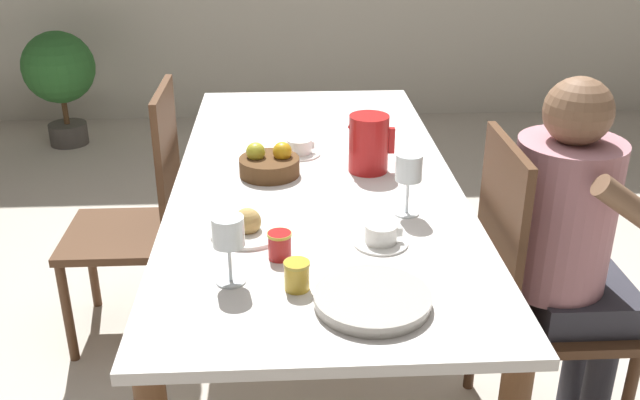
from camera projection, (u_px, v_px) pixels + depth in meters
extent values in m
plane|color=beige|center=(316.00, 359.00, 2.67)|extent=(20.00, 20.00, 0.00)
cube|color=silver|center=(315.00, 180.00, 2.37)|extent=(0.92, 2.02, 0.03)
cylinder|color=brown|center=(222.00, 176.00, 3.37)|extent=(0.07, 0.07, 0.72)
cylinder|color=brown|center=(389.00, 173.00, 3.41)|extent=(0.07, 0.07, 0.72)
cylinder|color=#51331E|center=(578.00, 336.00, 2.47)|extent=(0.04, 0.04, 0.41)
cylinder|color=#51331E|center=(473.00, 339.00, 2.45)|extent=(0.04, 0.04, 0.41)
cube|color=#51331E|center=(553.00, 314.00, 2.20)|extent=(0.42, 0.42, 0.03)
cube|color=#51331E|center=(500.00, 232.00, 2.07)|extent=(0.03, 0.39, 0.55)
cylinder|color=#51331E|center=(67.00, 313.00, 2.59)|extent=(0.04, 0.04, 0.41)
cylinder|color=#51331E|center=(92.00, 263.00, 2.93)|extent=(0.04, 0.04, 0.41)
cylinder|color=#51331E|center=(170.00, 310.00, 2.61)|extent=(0.04, 0.04, 0.41)
cylinder|color=#51331E|center=(182.00, 260.00, 2.95)|extent=(0.04, 0.04, 0.41)
cube|color=#51331E|center=(122.00, 235.00, 2.68)|extent=(0.42, 0.42, 0.03)
cube|color=#51331E|center=(168.00, 162.00, 2.57)|extent=(0.03, 0.39, 0.55)
cylinder|color=#33333D|center=(579.00, 350.00, 2.37)|extent=(0.09, 0.09, 0.44)
cylinder|color=#33333D|center=(599.00, 381.00, 2.22)|extent=(0.09, 0.09, 0.44)
cube|color=#33333D|center=(578.00, 296.00, 2.18)|extent=(0.30, 0.34, 0.11)
cylinder|color=#B77A84|center=(562.00, 216.00, 2.06)|extent=(0.30, 0.30, 0.46)
sphere|color=brown|center=(578.00, 111.00, 1.93)|extent=(0.19, 0.19, 0.19)
cylinder|color=brown|center=(636.00, 210.00, 1.83)|extent=(0.25, 0.06, 0.20)
cylinder|color=red|center=(369.00, 144.00, 2.36)|extent=(0.13, 0.13, 0.19)
cube|color=red|center=(391.00, 140.00, 2.36)|extent=(0.02, 0.02, 0.09)
cone|color=red|center=(353.00, 122.00, 2.33)|extent=(0.04, 0.04, 0.04)
cylinder|color=white|center=(406.00, 213.00, 2.10)|extent=(0.07, 0.07, 0.00)
cylinder|color=white|center=(407.00, 196.00, 2.08)|extent=(0.01, 0.01, 0.10)
cylinder|color=white|center=(409.00, 167.00, 2.04)|extent=(0.08, 0.08, 0.08)
cylinder|color=white|center=(231.00, 281.00, 1.75)|extent=(0.07, 0.07, 0.00)
cylinder|color=white|center=(230.00, 263.00, 1.73)|extent=(0.01, 0.01, 0.10)
cylinder|color=white|center=(228.00, 231.00, 1.69)|extent=(0.08, 0.08, 0.07)
cylinder|color=gold|center=(228.00, 237.00, 1.70)|extent=(0.06, 0.06, 0.04)
cylinder|color=white|center=(381.00, 242.00, 1.93)|extent=(0.15, 0.15, 0.01)
cylinder|color=white|center=(381.00, 233.00, 1.91)|extent=(0.09, 0.09, 0.05)
cube|color=white|center=(400.00, 232.00, 1.92)|extent=(0.01, 0.01, 0.03)
cylinder|color=white|center=(300.00, 153.00, 2.54)|extent=(0.15, 0.15, 0.01)
cylinder|color=white|center=(300.00, 146.00, 2.53)|extent=(0.09, 0.09, 0.05)
cube|color=white|center=(314.00, 145.00, 2.53)|extent=(0.01, 0.01, 0.03)
cylinder|color=#B7B2A8|center=(372.00, 302.00, 1.65)|extent=(0.27, 0.27, 0.02)
cylinder|color=#B7B2A8|center=(373.00, 296.00, 1.64)|extent=(0.27, 0.27, 0.01)
cylinder|color=white|center=(248.00, 232.00, 1.98)|extent=(0.21, 0.21, 0.01)
sphere|color=tan|center=(247.00, 222.00, 1.97)|extent=(0.08, 0.08, 0.08)
cylinder|color=gold|center=(297.00, 276.00, 1.70)|extent=(0.06, 0.06, 0.07)
cylinder|color=gold|center=(297.00, 264.00, 1.69)|extent=(0.06, 0.06, 0.01)
cylinder|color=#A81E1E|center=(280.00, 245.00, 1.84)|extent=(0.06, 0.06, 0.07)
cylinder|color=gold|center=(279.00, 234.00, 1.83)|extent=(0.06, 0.06, 0.01)
cylinder|color=brown|center=(269.00, 166.00, 2.36)|extent=(0.20, 0.20, 0.06)
sphere|color=gold|center=(282.00, 151.00, 2.35)|extent=(0.06, 0.06, 0.06)
sphere|color=gold|center=(256.00, 152.00, 2.35)|extent=(0.06, 0.06, 0.06)
cylinder|color=#4C4742|center=(69.00, 134.00, 4.79)|extent=(0.25, 0.25, 0.14)
cylinder|color=brown|center=(65.00, 110.00, 4.72)|extent=(0.04, 0.04, 0.19)
sphere|color=#2D6B2D|center=(58.00, 67.00, 4.60)|extent=(0.46, 0.46, 0.46)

